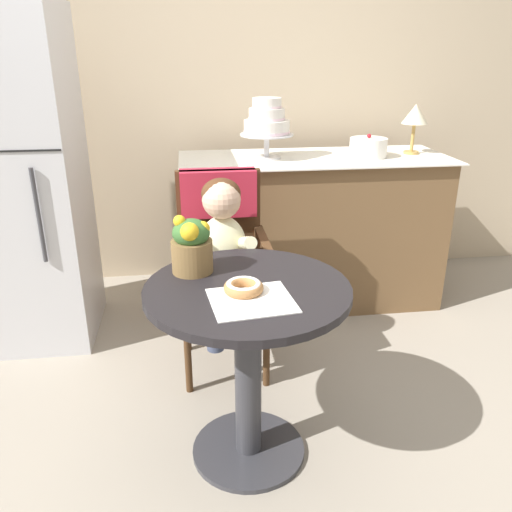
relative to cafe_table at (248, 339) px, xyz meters
name	(u,v)px	position (x,y,z in m)	size (l,w,h in m)	color
ground_plane	(249,451)	(0.00, 0.00, -0.51)	(8.00, 8.00, 0.00)	gray
back_wall	(212,71)	(0.00, 1.85, 0.84)	(4.80, 0.10, 2.70)	#C1AD8E
cafe_table	(248,339)	(0.00, 0.00, 0.00)	(0.72, 0.72, 0.72)	black
wicker_chair	(221,240)	(-0.04, 0.70, 0.13)	(0.42, 0.45, 0.95)	#472D19
seated_child	(223,243)	(-0.04, 0.54, 0.17)	(0.27, 0.32, 0.73)	beige
paper_napkin	(253,300)	(0.00, -0.11, 0.21)	(0.27, 0.24, 0.00)	white
donut_front	(244,287)	(-0.02, -0.05, 0.23)	(0.13, 0.13, 0.04)	#AD7542
flower_vase	(192,244)	(-0.18, 0.15, 0.32)	(0.15, 0.16, 0.22)	brown
display_counter	(312,230)	(0.55, 1.30, -0.05)	(1.56, 0.62, 0.90)	brown
tiered_cake_stand	(267,122)	(0.27, 1.30, 0.59)	(0.30, 0.30, 0.33)	silver
round_layer_cake	(368,147)	(0.85, 1.26, 0.45)	(0.21, 0.21, 0.13)	white
table_lamp	(415,116)	(1.14, 1.32, 0.61)	(0.15, 0.15, 0.28)	#B28C47
refrigerator	(15,183)	(-1.05, 1.10, 0.34)	(0.64, 0.63, 1.70)	silver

